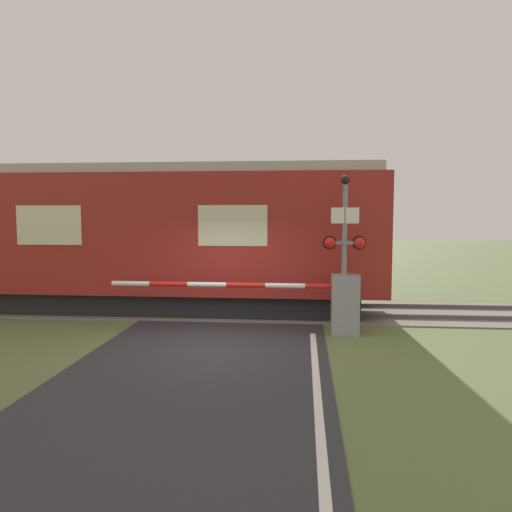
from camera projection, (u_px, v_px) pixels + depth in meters
ground_plane at (215, 344)px, 10.11m from camera, size 80.00×80.00×0.00m
track_bed at (238, 310)px, 13.63m from camera, size 36.00×3.20×0.13m
train at (77, 237)px, 13.88m from camera, size 16.75×3.00×3.89m
crossing_barrier at (326, 301)px, 10.94m from camera, size 5.66×0.44×1.32m
signal_post at (344, 245)px, 10.71m from camera, size 0.93×0.26×3.45m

